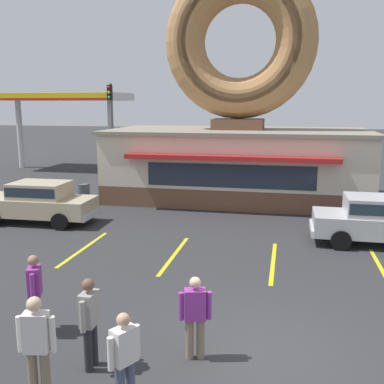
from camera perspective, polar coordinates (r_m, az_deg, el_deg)
The scene contains 16 objects.
ground_plane at distance 9.01m, azimuth 8.62°, elevation -19.47°, with size 160.00×160.00×0.00m, color #2D2D30.
donut_shop_building at distance 21.84m, azimuth 5.88°, elevation 8.91°, with size 12.30×6.75×10.96m.
car_champagne at distance 18.44m, azimuth -18.92°, elevation -1.04°, with size 4.60×2.07×1.60m.
car_silver at distance 15.95m, azimuth 22.88°, elevation -3.16°, with size 4.57×2.00×1.60m.
pedestrian_blue_sweater_man at distance 8.23m, azimuth -12.87°, elevation -15.47°, with size 0.25×0.60×1.66m.
pedestrian_hooded_kid at distance 8.34m, azimuth 0.39°, elevation -15.25°, with size 0.58×0.33×1.57m.
pedestrian_leather_jacket_man at distance 9.72m, azimuth -19.30°, elevation -11.67°, with size 0.37×0.56×1.63m.
pedestrian_clipboard_woman at distance 7.60m, azimuth -19.09°, elevation -17.79°, with size 0.59×0.31×1.74m.
pedestrian_beanie_man at distance 7.21m, azimuth -8.58°, elevation -19.99°, with size 0.40×0.53×1.56m.
trash_bin at distance 21.20m, azimuth -13.57°, elevation -0.24°, with size 0.57×0.57×0.97m.
traffic_light_pole at distance 28.64m, azimuth -10.21°, elevation 9.24°, with size 0.28×0.47×5.80m.
gas_station_canopy at distance 33.09m, azimuth -16.13°, elevation 11.22°, with size 9.00×4.46×5.30m.
parking_stripe_far_left at distance 14.93m, azimuth -13.58°, elevation -6.98°, with size 0.12×3.60×0.01m, color yellow.
parking_stripe_left at distance 13.94m, azimuth -2.27°, elevation -7.99°, with size 0.12×3.60×0.01m, color yellow.
parking_stripe_mid_left at distance 13.55m, azimuth 10.26°, elevation -8.74°, with size 0.12×3.60×0.01m, color yellow.
parking_stripe_centre at distance 13.82m, azimuth 22.95°, elevation -9.07°, with size 0.12×3.60×0.01m, color yellow.
Camera 1 is at (0.36, -7.76, 4.57)m, focal length 42.00 mm.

